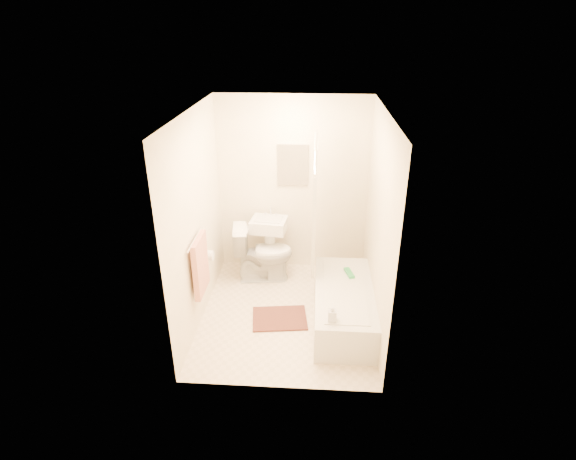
# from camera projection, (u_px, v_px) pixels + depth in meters

# --- Properties ---
(floor) EXTENTS (2.40, 2.40, 0.00)m
(floor) POSITION_uv_depth(u_px,v_px,m) (287.00, 313.00, 5.42)
(floor) COLOR beige
(floor) RESTS_ON ground
(ceiling) EXTENTS (2.40, 2.40, 0.00)m
(ceiling) POSITION_uv_depth(u_px,v_px,m) (286.00, 112.00, 4.40)
(ceiling) COLOR white
(ceiling) RESTS_ON ground
(wall_back) EXTENTS (2.00, 0.02, 2.40)m
(wall_back) POSITION_uv_depth(u_px,v_px,m) (293.00, 186.00, 5.99)
(wall_back) COLOR beige
(wall_back) RESTS_ON ground
(wall_left) EXTENTS (0.02, 2.40, 2.40)m
(wall_left) POSITION_uv_depth(u_px,v_px,m) (197.00, 221.00, 4.97)
(wall_left) COLOR beige
(wall_left) RESTS_ON ground
(wall_right) EXTENTS (0.02, 2.40, 2.40)m
(wall_right) POSITION_uv_depth(u_px,v_px,m) (379.00, 226.00, 4.85)
(wall_right) COLOR beige
(wall_right) RESTS_ON ground
(mirror) EXTENTS (0.40, 0.03, 0.55)m
(mirror) POSITION_uv_depth(u_px,v_px,m) (293.00, 165.00, 5.85)
(mirror) COLOR white
(mirror) RESTS_ON wall_back
(curtain_rod) EXTENTS (0.03, 1.70, 0.03)m
(curtain_rod) POSITION_uv_depth(u_px,v_px,m) (316.00, 150.00, 4.64)
(curtain_rod) COLOR silver
(curtain_rod) RESTS_ON wall_back
(shower_curtain) EXTENTS (0.04, 0.80, 1.55)m
(shower_curtain) POSITION_uv_depth(u_px,v_px,m) (315.00, 205.00, 5.33)
(shower_curtain) COLOR silver
(shower_curtain) RESTS_ON curtain_rod
(towel_bar) EXTENTS (0.02, 0.60, 0.02)m
(towel_bar) POSITION_uv_depth(u_px,v_px,m) (195.00, 239.00, 4.79)
(towel_bar) COLOR silver
(towel_bar) RESTS_ON wall_left
(towel) EXTENTS (0.06, 0.45, 0.66)m
(towel) POSITION_uv_depth(u_px,v_px,m) (200.00, 265.00, 4.92)
(towel) COLOR #CC7266
(towel) RESTS_ON towel_bar
(toilet_paper) EXTENTS (0.11, 0.12, 0.12)m
(toilet_paper) POSITION_uv_depth(u_px,v_px,m) (209.00, 255.00, 5.29)
(toilet_paper) COLOR white
(toilet_paper) RESTS_ON wall_left
(toilet) EXTENTS (0.84, 0.54, 0.77)m
(toilet) POSITION_uv_depth(u_px,v_px,m) (263.00, 253.00, 6.00)
(toilet) COLOR white
(toilet) RESTS_ON floor
(sink) EXTENTS (0.50, 0.42, 0.90)m
(sink) POSITION_uv_depth(u_px,v_px,m) (269.00, 244.00, 6.11)
(sink) COLOR white
(sink) RESTS_ON floor
(bathtub) EXTENTS (0.66, 1.51, 0.43)m
(bathtub) POSITION_uv_depth(u_px,v_px,m) (343.00, 305.00, 5.21)
(bathtub) COLOR silver
(bathtub) RESTS_ON floor
(bath_mat) EXTENTS (0.69, 0.55, 0.02)m
(bath_mat) POSITION_uv_depth(u_px,v_px,m) (280.00, 318.00, 5.32)
(bath_mat) COLOR #51271D
(bath_mat) RESTS_ON floor
(soap_bottle) EXTENTS (0.09, 0.09, 0.19)m
(soap_bottle) POSITION_uv_depth(u_px,v_px,m) (332.00, 313.00, 4.55)
(soap_bottle) COLOR silver
(soap_bottle) RESTS_ON bathtub
(scrub_brush) EXTENTS (0.13, 0.23, 0.04)m
(scrub_brush) POSITION_uv_depth(u_px,v_px,m) (349.00, 273.00, 5.41)
(scrub_brush) COLOR green
(scrub_brush) RESTS_ON bathtub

